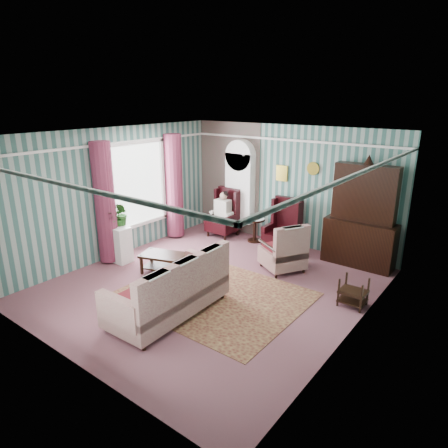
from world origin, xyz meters
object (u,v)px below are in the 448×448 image
Objects in this scene: sofa at (168,287)px; floral_armchair at (283,250)px; round_side_table at (255,230)px; plant_stand at (119,244)px; dresser_hutch at (362,213)px; nest_table at (353,292)px; bookcase at (240,193)px; seated_woman at (223,214)px; wingback_right at (282,226)px; wingback_left at (223,213)px; coffee_table at (164,263)px.

sofa is 2.47× the size of floral_armchair.
round_side_table is 3.36m from plant_stand.
sofa is (2.49, -0.95, 0.09)m from plant_stand.
round_side_table is (-2.60, -0.12, -0.88)m from dresser_hutch.
sofa reaches higher than nest_table.
bookcase reaches higher than nest_table.
round_side_table is at bearing 59.62° from plant_stand.
seated_woman reaches higher than plant_stand.
dresser_hutch is 2.65× the size of floral_armchair.
bookcase is at bearing 153.08° from nest_table.
dresser_hutch is 1.89× the size of wingback_right.
sofa is at bearing -114.45° from dresser_hutch.
round_side_table is at bearing -177.36° from dresser_hutch.
wingback_left is 1.40× the size of floral_armchair.
floral_armchair is at bearing 161.07° from nest_table.
wingback_right is at bearing -171.23° from dresser_hutch.
nest_table is (4.07, -1.55, -0.32)m from seated_woman.
wingback_right is 3.71m from sofa.
wingback_right reaches higher than sofa.
dresser_hutch reaches higher than nest_table.
wingback_left reaches higher than coffee_table.
nest_table is (3.82, -1.94, -0.85)m from bookcase.
plant_stand reaches higher than round_side_table.
bookcase is at bearing 71.51° from plant_stand.
seated_woman reaches higher than round_side_table.
floral_armchair is at bearing -37.76° from round_side_table.
nest_table is (0.57, -1.82, -0.91)m from dresser_hutch.
coffee_table is (-3.07, -2.85, -0.98)m from dresser_hutch.
coffee_table is (0.43, -2.58, -0.42)m from wingback_left.
wingback_right is at bearing -10.01° from round_side_table.
wingback_right is at bearing 146.25° from nest_table.
nest_table is at bearing -26.92° from bookcase.
bookcase is 2.43× the size of coffee_table.
seated_woman is (-3.50, -0.27, -0.59)m from dresser_hutch.
bookcase reaches higher than floral_armchair.
bookcase is 4.39m from sofa.
sofa is (-1.81, -3.97, -0.69)m from dresser_hutch.
wingback_right is 1.56× the size of plant_stand.
plant_stand is at bearing -120.38° from round_side_table.
round_side_table is 0.27× the size of sofa.
plant_stand is (-1.05, -3.14, -0.72)m from bookcase.
wingback_left is (-0.25, -0.39, -0.50)m from bookcase.
sofa is at bearing -137.82° from nest_table.
bookcase reaches higher than plant_stand.
bookcase is 2.51× the size of floral_armchair.
bookcase is 1.79× the size of wingback_left.
sofa is (1.44, -4.09, -0.63)m from bookcase.
dresser_hutch is at bearing -2.11° from bookcase.
nest_table is at bearing -20.85° from seated_woman.
coffee_table is at bearing 7.82° from plant_stand.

